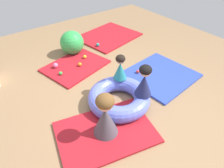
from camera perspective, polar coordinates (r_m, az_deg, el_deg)
The scene contains 17 objects.
ground_plane at distance 3.66m, azimuth -0.17°, elevation -4.70°, with size 8.00×8.00×0.00m, color #93704C.
gym_mat_center_rear at distance 4.60m, azimuth -10.23°, elevation 5.09°, with size 1.29×0.99×0.04m, color #B21923.
gym_mat_far_left at distance 4.35m, azimuth 13.33°, elevation 2.48°, with size 1.32×1.23×0.04m, color #2D47B7.
gym_mat_front at distance 5.86m, azimuth -1.00°, elevation 13.33°, with size 1.54×1.27×0.04m, color #B21923.
gym_mat_far_right at distance 3.16m, azimuth -1.74°, elevation -13.40°, with size 1.44×0.99×0.04m, color #B21923.
inflatable_cushion at distance 3.51m, azimuth 1.97°, elevation -3.91°, with size 1.08×1.08×0.28m, color #6070E5.
child_in_navy at distance 3.24m, azimuth 9.08°, elevation 0.93°, with size 0.29×0.29×0.56m.
child_in_teal at distance 3.59m, azimuth 2.33°, elevation 4.75°, with size 0.34×0.34×0.48m.
adult_seated at distance 2.87m, azimuth -1.89°, elevation -8.80°, with size 0.46×0.46×0.73m.
play_ball_red at distance 4.28m, azimuth 7.26°, elevation 3.51°, with size 0.07×0.07×0.07m, color red.
play_ball_teal at distance 5.28m, azimuth -4.05°, elevation 11.01°, with size 0.08×0.08×0.08m, color teal.
play_ball_pink at distance 4.57m, azimuth -15.65°, elevation 5.09°, with size 0.11×0.11×0.11m, color pink.
play_ball_green at distance 4.32m, azimuth -14.28°, elevation 2.96°, with size 0.07×0.07×0.07m, color green.
play_ball_blue at distance 3.41m, azimuth 0.17°, elevation -6.69°, with size 0.08×0.08×0.08m, color blue.
play_ball_yellow at distance 4.79m, azimuth -7.68°, elevation 7.61°, with size 0.08×0.08×0.08m, color yellow.
play_ball_orange at distance 4.52m, azimuth -9.06°, elevation 5.49°, with size 0.08×0.08×0.08m, color orange.
exercise_ball_large at distance 5.01m, azimuth -11.22°, elevation 11.34°, with size 0.57×0.57×0.57m, color green.
Camera 1 is at (-1.60, -2.15, 2.50)m, focal length 32.44 mm.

